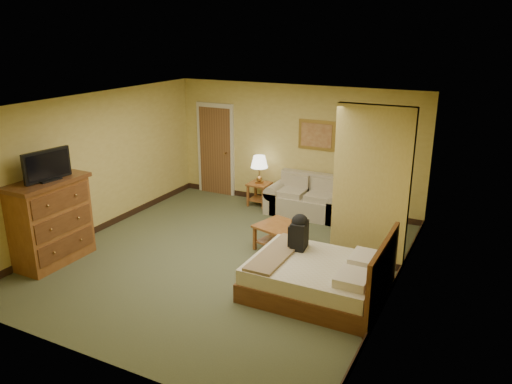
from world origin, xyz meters
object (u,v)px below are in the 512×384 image
Objects in this scene: loveseat at (307,202)px; coffee_table at (279,232)px; bed at (319,278)px; dresser at (50,221)px.

loveseat reaches higher than coffee_table.
bed is at bearing -65.79° from loveseat.
bed is at bearing 12.05° from dresser.
loveseat is at bearing 114.21° from bed.
coffee_table is 1.67m from bed.
dresser is (-2.95, -3.92, 0.44)m from loveseat.
dresser is 4.42m from bed.
dresser is at bearing -126.98° from loveseat.
coffee_table is 0.62× the size of dresser.
loveseat is at bearing 53.02° from dresser.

